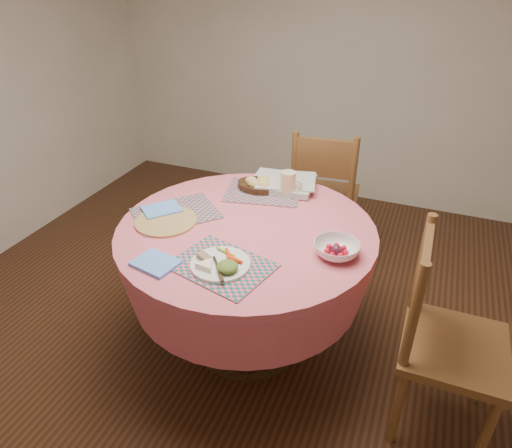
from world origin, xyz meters
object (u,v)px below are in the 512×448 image
at_px(chair_back, 324,194).
at_px(bread_bowl, 258,184).
at_px(wicker_trivet, 166,221).
at_px(fruit_bowl, 337,249).
at_px(chair_right, 443,337).
at_px(latte_mug, 288,184).
at_px(dining_table, 247,261).
at_px(dinner_plate, 221,264).

relative_size(chair_back, bread_bowl, 4.16).
distance_m(wicker_trivet, fruit_bowl, 0.83).
bearing_deg(chair_right, wicker_trivet, 88.90).
bearing_deg(chair_right, latte_mug, 59.27).
distance_m(chair_right, bread_bowl, 1.19).
xyz_separation_m(dining_table, fruit_bowl, (0.45, -0.07, 0.22)).
bearing_deg(wicker_trivet, bread_bowl, 60.07).
xyz_separation_m(chair_right, bread_bowl, (-1.04, 0.52, 0.28)).
xyz_separation_m(dining_table, dinner_plate, (0.03, -0.34, 0.22)).
height_order(dining_table, latte_mug, latte_mug).
height_order(dinner_plate, fruit_bowl, fruit_bowl).
distance_m(dining_table, bread_bowl, 0.47).
relative_size(dining_table, bread_bowl, 5.39).
bearing_deg(bread_bowl, dinner_plate, -80.05).
height_order(chair_right, chair_back, chair_right).
xyz_separation_m(wicker_trivet, dinner_plate, (0.41, -0.24, 0.02)).
distance_m(dinner_plate, bread_bowl, 0.74).
distance_m(dinner_plate, fruit_bowl, 0.50).
distance_m(chair_back, fruit_bowl, 1.12).
distance_m(dining_table, wicker_trivet, 0.44).
distance_m(chair_back, dinner_plate, 1.34).
bearing_deg(dining_table, bread_bowl, 103.79).
relative_size(dining_table, wicker_trivet, 4.13).
bearing_deg(wicker_trivet, latte_mug, 46.39).
relative_size(dining_table, fruit_bowl, 5.30).
distance_m(dining_table, chair_back, 0.99).
relative_size(bread_bowl, fruit_bowl, 0.98).
distance_m(wicker_trivet, bread_bowl, 0.57).
bearing_deg(bread_bowl, fruit_bowl, -40.32).
xyz_separation_m(bread_bowl, fruit_bowl, (0.55, -0.46, -0.00)).
distance_m(chair_back, wicker_trivet, 1.22).
xyz_separation_m(chair_back, dinner_plate, (-0.11, -1.31, 0.27)).
bearing_deg(latte_mug, chair_right, -30.79).
xyz_separation_m(dining_table, chair_back, (0.14, 0.97, -0.06)).
xyz_separation_m(wicker_trivet, latte_mug, (0.46, 0.49, 0.07)).
bearing_deg(chair_right, chair_back, 35.95).
height_order(chair_back, dinner_plate, chair_back).
xyz_separation_m(chair_right, fruit_bowl, (-0.49, 0.06, 0.28)).
height_order(dining_table, bread_bowl, bread_bowl).
distance_m(chair_right, dinner_plate, 0.97).
height_order(chair_right, bread_bowl, chair_right).
bearing_deg(bread_bowl, wicker_trivet, -119.93).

